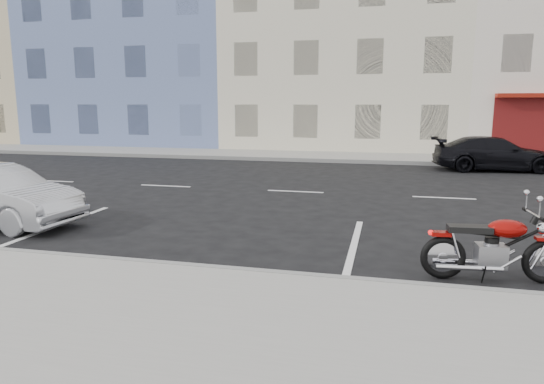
% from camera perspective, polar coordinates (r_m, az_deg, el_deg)
% --- Properties ---
extents(ground, '(120.00, 120.00, 0.00)m').
position_cam_1_polar(ground, '(13.52, 11.12, -0.30)').
color(ground, black).
rests_on(ground, ground).
extents(sidewalk_far, '(80.00, 3.40, 0.15)m').
position_cam_1_polar(sidewalk_far, '(22.79, -0.53, 4.38)').
color(sidewalk_far, gray).
rests_on(sidewalk_far, ground).
extents(curb_near, '(80.00, 0.12, 0.16)m').
position_cam_1_polar(curb_near, '(8.70, -26.81, -6.67)').
color(curb_near, gray).
rests_on(curb_near, ground).
extents(curb_far, '(80.00, 0.12, 0.16)m').
position_cam_1_polar(curb_far, '(21.16, -1.65, 3.93)').
color(curb_far, gray).
rests_on(curb_far, ground).
extents(bldg_far_west, '(12.00, 12.00, 12.00)m').
position_cam_1_polar(bldg_far_west, '(39.89, -29.16, 14.22)').
color(bldg_far_west, '#CAB88F').
rests_on(bldg_far_west, ground).
extents(bldg_blue, '(12.00, 12.00, 13.00)m').
position_cam_1_polar(bldg_blue, '(33.20, -13.07, 17.13)').
color(bldg_blue, '#6174A8').
rests_on(bldg_blue, ground).
extents(bldg_cream, '(12.00, 12.00, 11.50)m').
position_cam_1_polar(bldg_cream, '(29.87, 9.03, 16.60)').
color(bldg_cream, beige).
rests_on(bldg_cream, ground).
extents(car_far, '(4.50, 2.22, 1.26)m').
position_cam_1_polar(car_far, '(19.74, 24.67, 4.12)').
color(car_far, black).
rests_on(car_far, ground).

